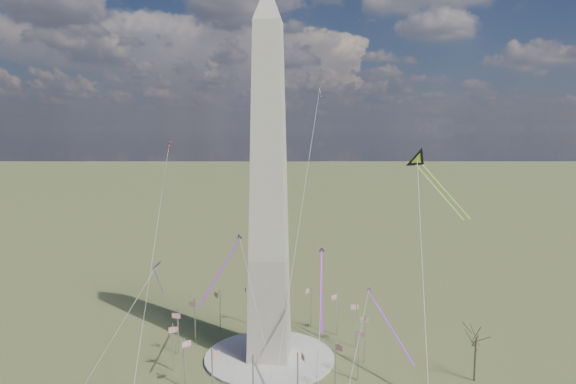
# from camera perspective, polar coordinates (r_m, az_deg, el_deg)

# --- Properties ---
(ground) EXTENTS (2000.00, 2000.00, 0.00)m
(ground) POSITION_cam_1_polar(r_m,az_deg,el_deg) (149.90, -2.06, -18.01)
(ground) COLOR #4B582C
(ground) RESTS_ON ground
(plaza) EXTENTS (36.00, 36.00, 0.80)m
(plaza) POSITION_cam_1_polar(r_m,az_deg,el_deg) (149.73, -2.06, -17.87)
(plaza) COLOR beige
(plaza) RESTS_ON ground
(washington_monument) EXTENTS (15.56, 15.56, 100.00)m
(washington_monument) POSITION_cam_1_polar(r_m,az_deg,el_deg) (136.68, -2.15, 0.53)
(washington_monument) COLOR #BDAC9F
(washington_monument) RESTS_ON plaza
(flagpole_ring) EXTENTS (54.40, 54.40, 13.00)m
(flagpole_ring) POSITION_cam_1_polar(r_m,az_deg,el_deg) (146.96, -2.08, -15.44)
(flagpole_ring) COLOR silver
(flagpole_ring) RESTS_ON ground
(tree_near) EXTENTS (9.12, 9.12, 15.96)m
(tree_near) POSITION_cam_1_polar(r_m,az_deg,el_deg) (141.78, 20.17, -14.95)
(tree_near) COLOR #463A2A
(tree_near) RESTS_ON ground
(kite_delta_black) EXTENTS (14.97, 19.09, 16.48)m
(kite_delta_black) POSITION_cam_1_polar(r_m,az_deg,el_deg) (138.74, 14.46, 3.14)
(kite_delta_black) COLOR black
(kite_delta_black) RESTS_ON ground
(kite_diamond_purple) EXTENTS (2.29, 3.43, 10.22)m
(kite_diamond_purple) POSITION_cam_1_polar(r_m,az_deg,el_deg) (155.46, -14.30, -8.21)
(kite_diamond_purple) COLOR navy
(kite_diamond_purple) RESTS_ON ground
(kite_streamer_left) EXTENTS (2.31, 20.97, 14.39)m
(kite_streamer_left) POSITION_cam_1_polar(r_m,az_deg,el_deg) (125.66, 3.77, -9.46)
(kite_streamer_left) COLOR red
(kite_streamer_left) RESTS_ON ground
(kite_streamer_mid) EXTENTS (7.18, 19.15, 13.56)m
(kite_streamer_mid) POSITION_cam_1_polar(r_m,az_deg,el_deg) (130.69, -6.90, -7.60)
(kite_streamer_mid) COLOR red
(kite_streamer_mid) RESTS_ON ground
(kite_streamer_right) EXTENTS (11.61, 18.20, 14.07)m
(kite_streamer_right) POSITION_cam_1_polar(r_m,az_deg,el_deg) (140.09, 10.61, -13.33)
(kite_streamer_right) COLOR red
(kite_streamer_right) RESTS_ON ground
(kite_small_red) EXTENTS (1.25, 1.91, 4.16)m
(kite_small_red) POSITION_cam_1_polar(r_m,az_deg,el_deg) (185.35, -13.06, 5.10)
(kite_small_red) COLOR red
(kite_small_red) RESTS_ON ground
(kite_small_white) EXTENTS (1.25, 2.08, 4.82)m
(kite_small_white) POSITION_cam_1_polar(r_m,az_deg,el_deg) (185.55, 3.59, 11.61)
(kite_small_white) COLOR silver
(kite_small_white) RESTS_ON ground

